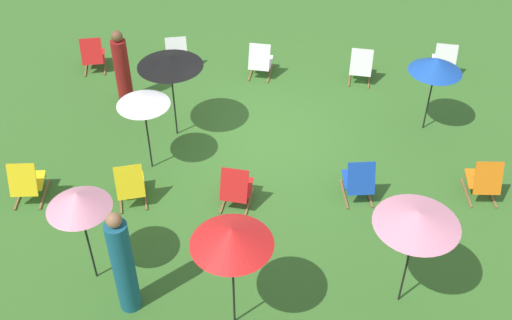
# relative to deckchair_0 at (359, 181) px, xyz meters

# --- Properties ---
(ground_plane) EXTENTS (40.00, 40.00, 0.00)m
(ground_plane) POSITION_rel_deckchair_0_xyz_m (1.83, -1.54, -0.37)
(ground_plane) COLOR #386B28
(deckchair_0) EXTENTS (0.55, 0.81, 0.83)m
(deckchair_0) POSITION_rel_deckchair_0_xyz_m (0.00, 0.00, 0.00)
(deckchair_0) COLOR olive
(deckchair_0) RESTS_ON ground
(deckchair_1) EXTENTS (0.57, 0.82, 0.83)m
(deckchair_1) POSITION_rel_deckchair_0_xyz_m (1.88, -4.04, 0.00)
(deckchair_1) COLOR olive
(deckchair_1) RESTS_ON ground
(deckchair_2) EXTENTS (0.49, 0.77, 0.83)m
(deckchair_2) POSITION_rel_deckchair_0_xyz_m (-2.21, -0.10, 0.00)
(deckchair_2) COLOR olive
(deckchair_2) RESTS_ON ground
(deckchair_5) EXTENTS (0.54, 0.80, 0.83)m
(deckchair_5) POSITION_rel_deckchair_0_xyz_m (5.84, 0.28, 0.00)
(deckchair_5) COLOR olive
(deckchair_5) RESTS_ON ground
(deckchair_6) EXTENTS (0.59, 0.83, 0.83)m
(deckchair_6) POSITION_rel_deckchair_0_xyz_m (2.15, 0.27, 0.00)
(deckchair_6) COLOR olive
(deckchair_6) RESTS_ON ground
(deckchair_7) EXTENTS (0.58, 0.82, 0.83)m
(deckchair_7) POSITION_rel_deckchair_0_xyz_m (-2.30, -4.20, 0.00)
(deckchair_7) COLOR olive
(deckchair_7) RESTS_ON ground
(deckchair_8) EXTENTS (0.65, 0.85, 0.83)m
(deckchair_8) POSITION_rel_deckchair_0_xyz_m (4.01, 0.26, 0.00)
(deckchair_8) COLOR olive
(deckchair_8) RESTS_ON ground
(deckchair_10) EXTENTS (0.58, 0.82, 0.83)m
(deckchair_10) POSITION_rel_deckchair_0_xyz_m (-0.39, -3.91, 0.00)
(deckchair_10) COLOR olive
(deckchair_10) RESTS_ON ground
(deckchair_12) EXTENTS (0.61, 0.84, 0.83)m
(deckchair_12) POSITION_rel_deckchair_0_xyz_m (5.76, -4.14, 0.00)
(deckchair_12) COLOR olive
(deckchair_12) RESTS_ON ground
(deckchair_14) EXTENTS (0.62, 0.84, 0.83)m
(deckchair_14) POSITION_rel_deckchair_0_xyz_m (3.83, -4.27, 0.00)
(deckchair_14) COLOR olive
(deckchair_14) RESTS_ON ground
(umbrella_0) EXTENTS (1.03, 1.03, 1.64)m
(umbrella_0) POSITION_rel_deckchair_0_xyz_m (-1.54, -2.13, 1.12)
(umbrella_0) COLOR black
(umbrella_0) RESTS_ON ground
(umbrella_1) EXTENTS (0.95, 0.95, 1.64)m
(umbrella_1) POSITION_rel_deckchair_0_xyz_m (3.82, -0.67, 1.16)
(umbrella_1) COLOR black
(umbrella_1) RESTS_ON ground
(umbrella_2) EXTENTS (1.11, 1.11, 1.94)m
(umbrella_2) POSITION_rel_deckchair_0_xyz_m (2.01, 2.76, 1.42)
(umbrella_2) COLOR black
(umbrella_2) RESTS_ON ground
(umbrella_3) EXTENTS (1.19, 1.19, 1.84)m
(umbrella_3) POSITION_rel_deckchair_0_xyz_m (-0.44, 2.26, 1.36)
(umbrella_3) COLOR black
(umbrella_3) RESTS_ON ground
(umbrella_4) EXTENTS (0.94, 0.94, 1.77)m
(umbrella_4) POSITION_rel_deckchair_0_xyz_m (4.24, 2.01, 1.25)
(umbrella_4) COLOR black
(umbrella_4) RESTS_ON ground
(umbrella_5) EXTENTS (1.25, 1.25, 1.80)m
(umbrella_5) POSITION_rel_deckchair_0_xyz_m (3.49, -1.73, 1.32)
(umbrella_5) COLOR black
(umbrella_5) RESTS_ON ground
(person_0) EXTENTS (0.42, 0.42, 1.67)m
(person_0) POSITION_rel_deckchair_0_xyz_m (4.76, -2.88, 0.42)
(person_0) COLOR maroon
(person_0) RESTS_ON ground
(person_1) EXTENTS (0.42, 0.42, 1.90)m
(person_1) POSITION_rel_deckchair_0_xyz_m (3.59, 2.53, 0.53)
(person_1) COLOR #195972
(person_1) RESTS_ON ground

